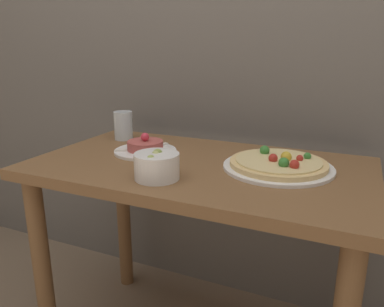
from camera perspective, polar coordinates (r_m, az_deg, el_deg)
name	(u,v)px	position (r m, az deg, el deg)	size (l,w,h in m)	color
dining_table	(199,200)	(1.26, 1.02, -7.13)	(1.08, 0.61, 0.74)	brown
pizza_plate	(278,164)	(1.18, 13.03, -1.61)	(0.34, 0.34, 0.06)	white
tartare_plate	(145,148)	(1.34, -7.12, 0.85)	(0.22, 0.22, 0.07)	white
small_bowl	(157,166)	(1.07, -5.39, -1.85)	(0.13, 0.13, 0.08)	white
drinking_glass	(123,125)	(1.53, -10.42, 4.22)	(0.07, 0.07, 0.11)	silver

